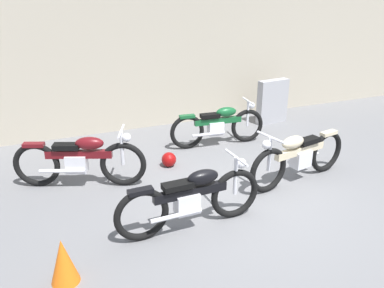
# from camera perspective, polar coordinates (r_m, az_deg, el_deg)

# --- Properties ---
(ground_plane) EXTENTS (40.00, 40.00, 0.00)m
(ground_plane) POSITION_cam_1_polar(r_m,az_deg,el_deg) (6.37, 7.38, -7.79)
(ground_plane) COLOR slate
(building_wall) EXTENTS (18.00, 0.30, 3.24)m
(building_wall) POSITION_cam_1_polar(r_m,az_deg,el_deg) (9.27, -4.41, 12.50)
(building_wall) COLOR #B2A893
(building_wall) RESTS_ON ground_plane
(stone_marker) EXTENTS (0.78, 0.28, 1.02)m
(stone_marker) POSITION_cam_1_polar(r_m,az_deg,el_deg) (9.71, 11.19, 5.86)
(stone_marker) COLOR #9E9EA3
(stone_marker) RESTS_ON ground_plane
(helmet) EXTENTS (0.26, 0.26, 0.26)m
(helmet) POSITION_cam_1_polar(r_m,az_deg,el_deg) (7.36, -3.26, -2.18)
(helmet) COLOR maroon
(helmet) RESTS_ON ground_plane
(traffic_cone) EXTENTS (0.32, 0.32, 0.55)m
(traffic_cone) POSITION_cam_1_polar(r_m,az_deg,el_deg) (4.87, -17.58, -15.38)
(traffic_cone) COLOR orange
(traffic_cone) RESTS_ON ground_plane
(motorcycle_black) EXTENTS (2.10, 0.58, 0.94)m
(motorcycle_black) POSITION_cam_1_polar(r_m,az_deg,el_deg) (5.46, -0.04, -7.58)
(motorcycle_black) COLOR black
(motorcycle_black) RESTS_ON ground_plane
(motorcycle_green) EXTENTS (1.99, 0.56, 0.89)m
(motorcycle_green) POSITION_cam_1_polar(r_m,az_deg,el_deg) (8.22, 3.76, 2.67)
(motorcycle_green) COLOR black
(motorcycle_green) RESTS_ON ground_plane
(motorcycle_cream) EXTENTS (2.09, 0.68, 0.94)m
(motorcycle_cream) POSITION_cam_1_polar(r_m,az_deg,el_deg) (6.92, 14.68, -1.63)
(motorcycle_cream) COLOR black
(motorcycle_cream) RESTS_ON ground_plane
(motorcycle_maroon) EXTENTS (2.03, 0.97, 0.96)m
(motorcycle_maroon) POSITION_cam_1_polar(r_m,az_deg,el_deg) (6.78, -15.34, -2.14)
(motorcycle_maroon) COLOR black
(motorcycle_maroon) RESTS_ON ground_plane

